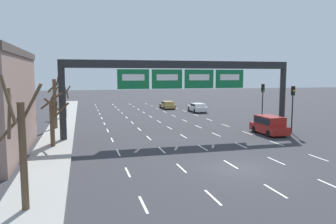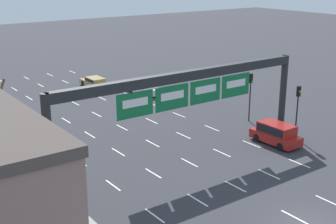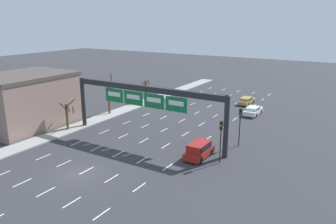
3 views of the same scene
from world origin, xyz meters
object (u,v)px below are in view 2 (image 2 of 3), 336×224
at_px(tree_bare_furthest, 57,183).
at_px(traffic_light_near_gantry, 251,87).
at_px(traffic_light_mid_block, 298,101).
at_px(car_white, 144,88).
at_px(car_gold, 95,82).
at_px(suv_red, 276,133).
at_px(sign_gantry, 187,90).

bearing_deg(tree_bare_furthest, traffic_light_near_gantry, 16.27).
bearing_deg(traffic_light_mid_block, car_white, 97.35).
distance_m(traffic_light_near_gantry, traffic_light_mid_block, 5.66).
bearing_deg(car_white, traffic_light_mid_block, -82.65).
bearing_deg(car_gold, suv_red, -82.91).
bearing_deg(traffic_light_mid_block, suv_red, 179.27).
relative_size(sign_gantry, car_gold, 4.65).
bearing_deg(car_white, car_gold, 116.79).
xyz_separation_m(suv_red, traffic_light_mid_block, (2.47, -0.03, 2.32)).
xyz_separation_m(suv_red, traffic_light_near_gantry, (2.58, 5.62, 2.35)).
height_order(sign_gantry, suv_red, sign_gantry).
distance_m(sign_gantry, traffic_light_mid_block, 11.11).
bearing_deg(traffic_light_mid_block, traffic_light_near_gantry, 88.91).
bearing_deg(tree_bare_furthest, traffic_light_mid_block, 2.12).
bearing_deg(tree_bare_furthest, sign_gantry, 12.02).
xyz_separation_m(sign_gantry, suv_red, (8.29, -1.56, -4.57)).
bearing_deg(traffic_light_near_gantry, tree_bare_furthest, -163.73).
xyz_separation_m(sign_gantry, car_white, (8.19, 18.36, -4.83)).
bearing_deg(sign_gantry, suv_red, -10.64).
relative_size(car_white, tree_bare_furthest, 1.09).
bearing_deg(car_gold, traffic_light_near_gantry, -74.14).
height_order(car_gold, car_white, car_white).
relative_size(traffic_light_near_gantry, traffic_light_mid_block, 1.01).
distance_m(traffic_light_near_gantry, tree_bare_furthest, 23.12).
xyz_separation_m(sign_gantry, traffic_light_mid_block, (10.77, -1.59, -2.25)).
xyz_separation_m(car_gold, suv_red, (3.26, -26.17, 0.30)).
distance_m(car_gold, traffic_light_near_gantry, 21.52).
bearing_deg(car_gold, sign_gantry, -101.57).
bearing_deg(traffic_light_mid_block, car_gold, 102.33).
distance_m(car_white, suv_red, 19.92).
distance_m(car_gold, suv_red, 26.37).
bearing_deg(traffic_light_near_gantry, car_gold, 105.86).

